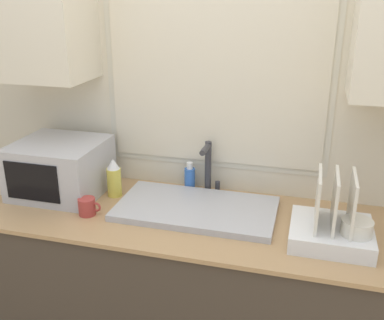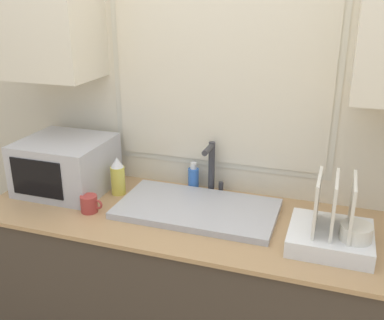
{
  "view_description": "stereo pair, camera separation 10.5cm",
  "coord_description": "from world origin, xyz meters",
  "px_view_note": "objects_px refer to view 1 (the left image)",
  "views": [
    {
      "loc": [
        0.45,
        -1.42,
        1.84
      ],
      "look_at": [
        -0.02,
        0.29,
        1.16
      ],
      "focal_mm": 42.0,
      "sensor_mm": 36.0,
      "label": 1
    },
    {
      "loc": [
        0.55,
        -1.39,
        1.84
      ],
      "look_at": [
        -0.02,
        0.29,
        1.16
      ],
      "focal_mm": 42.0,
      "sensor_mm": 36.0,
      "label": 2
    }
  ],
  "objects_px": {
    "spray_bottle": "(114,178)",
    "dish_rack": "(334,227)",
    "soap_bottle": "(190,178)",
    "microwave": "(60,168)",
    "mug_near_sink": "(87,207)",
    "faucet": "(208,165)"
  },
  "relations": [
    {
      "from": "faucet",
      "to": "mug_near_sink",
      "type": "relative_size",
      "value": 2.45
    },
    {
      "from": "spray_bottle",
      "to": "mug_near_sink",
      "type": "xyz_separation_m",
      "value": [
        -0.03,
        -0.22,
        -0.05
      ]
    },
    {
      "from": "dish_rack",
      "to": "spray_bottle",
      "type": "distance_m",
      "value": 1.04
    },
    {
      "from": "spray_bottle",
      "to": "dish_rack",
      "type": "bearing_deg",
      "value": -9.46
    },
    {
      "from": "microwave",
      "to": "dish_rack",
      "type": "bearing_deg",
      "value": -6.25
    },
    {
      "from": "microwave",
      "to": "dish_rack",
      "type": "xyz_separation_m",
      "value": [
        1.3,
        -0.14,
        -0.06
      ]
    },
    {
      "from": "spray_bottle",
      "to": "soap_bottle",
      "type": "distance_m",
      "value": 0.38
    },
    {
      "from": "microwave",
      "to": "soap_bottle",
      "type": "xyz_separation_m",
      "value": [
        0.61,
        0.2,
        -0.07
      ]
    },
    {
      "from": "spray_bottle",
      "to": "microwave",
      "type": "bearing_deg",
      "value": -173.88
    },
    {
      "from": "mug_near_sink",
      "to": "soap_bottle",
      "type": "bearing_deg",
      "value": 46.1
    },
    {
      "from": "soap_bottle",
      "to": "faucet",
      "type": "bearing_deg",
      "value": -8.77
    },
    {
      "from": "mug_near_sink",
      "to": "microwave",
      "type": "bearing_deg",
      "value": 141.38
    },
    {
      "from": "microwave",
      "to": "soap_bottle",
      "type": "distance_m",
      "value": 0.64
    },
    {
      "from": "dish_rack",
      "to": "soap_bottle",
      "type": "bearing_deg",
      "value": 153.94
    },
    {
      "from": "faucet",
      "to": "microwave",
      "type": "distance_m",
      "value": 0.73
    },
    {
      "from": "faucet",
      "to": "soap_bottle",
      "type": "distance_m",
      "value": 0.13
    },
    {
      "from": "microwave",
      "to": "mug_near_sink",
      "type": "bearing_deg",
      "value": -38.62
    },
    {
      "from": "faucet",
      "to": "spray_bottle",
      "type": "height_order",
      "value": "faucet"
    },
    {
      "from": "soap_bottle",
      "to": "mug_near_sink",
      "type": "distance_m",
      "value": 0.54
    },
    {
      "from": "mug_near_sink",
      "to": "dish_rack",
      "type": "bearing_deg",
      "value": 2.56
    },
    {
      "from": "dish_rack",
      "to": "soap_bottle",
      "type": "relative_size",
      "value": 2.22
    },
    {
      "from": "spray_bottle",
      "to": "mug_near_sink",
      "type": "height_order",
      "value": "spray_bottle"
    }
  ]
}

